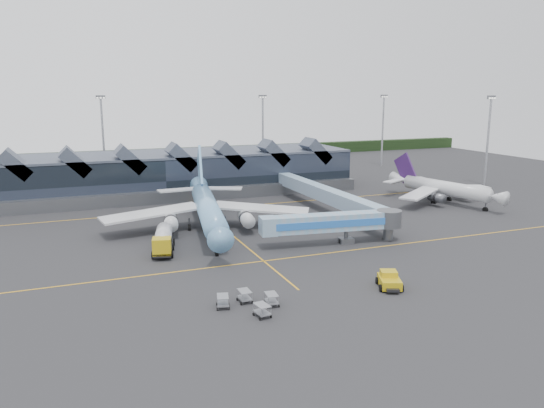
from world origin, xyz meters
name	(u,v)px	position (x,y,z in m)	size (l,w,h in m)	color
ground	(245,246)	(0.00, 0.00, 0.00)	(260.00, 260.00, 0.00)	#242426
taxi_stripes	(227,231)	(0.00, 10.00, 0.01)	(120.00, 60.00, 0.01)	gold
tree_line_far	(142,155)	(0.00, 110.00, 2.00)	(260.00, 4.00, 4.00)	black
terminal	(158,174)	(-5.07, 47.35, 4.88)	(90.00, 22.25, 12.52)	black
light_masts	(244,133)	(21.00, 62.80, 12.49)	(132.40, 42.56, 22.45)	#999BA1
main_airliner	(207,207)	(-2.77, 12.24, 3.95)	(35.87, 41.73, 13.44)	#72C1E7
regional_jet	(442,188)	(50.08, 16.05, 3.18)	(26.19, 29.04, 10.03)	silver
jet_bridge	(340,222)	(14.30, -4.09, 3.38)	(23.04, 6.20, 4.98)	#78A8C8
fuel_truck	(163,238)	(-12.22, 1.96, 1.96)	(4.71, 10.47, 3.49)	black
pushback_tug	(389,281)	(10.59, -23.23, 0.87)	(3.91, 4.83, 1.94)	gold
baggage_carts	(250,301)	(-7.20, -22.85, 0.77)	(6.86, 6.54, 1.37)	gray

